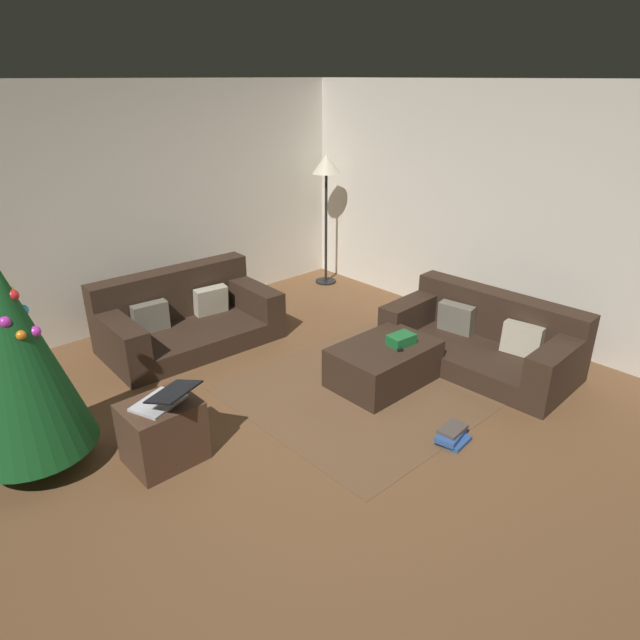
{
  "coord_description": "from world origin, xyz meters",
  "views": [
    {
      "loc": [
        -2.27,
        -2.67,
        2.63
      ],
      "look_at": [
        0.62,
        0.46,
        0.75
      ],
      "focal_mm": 31.24,
      "sensor_mm": 36.0,
      "label": 1
    }
  ],
  "objects_px": {
    "side_table": "(163,432)",
    "ottoman": "(384,364)",
    "laptop": "(164,399)",
    "corner_lamp": "(326,174)",
    "book_stack": "(452,435)",
    "gift_box": "(401,339)",
    "couch_left": "(185,318)",
    "christmas_tree": "(14,355)",
    "tv_remote": "(398,347)",
    "couch_right": "(484,339)"
  },
  "relations": [
    {
      "from": "side_table",
      "to": "book_stack",
      "type": "distance_m",
      "value": 2.2
    },
    {
      "from": "couch_right",
      "to": "christmas_tree",
      "type": "distance_m",
      "value": 4.06
    },
    {
      "from": "gift_box",
      "to": "book_stack",
      "type": "xyz_separation_m",
      "value": [
        -0.43,
        -0.9,
        -0.37
      ]
    },
    {
      "from": "tv_remote",
      "to": "side_table",
      "type": "xyz_separation_m",
      "value": [
        -2.1,
        0.45,
        -0.15
      ]
    },
    {
      "from": "couch_left",
      "to": "gift_box",
      "type": "bearing_deg",
      "value": 118.63
    },
    {
      "from": "couch_right",
      "to": "gift_box",
      "type": "distance_m",
      "value": 0.96
    },
    {
      "from": "couch_right",
      "to": "tv_remote",
      "type": "relative_size",
      "value": 11.4
    },
    {
      "from": "tv_remote",
      "to": "book_stack",
      "type": "xyz_separation_m",
      "value": [
        -0.35,
        -0.87,
        -0.33
      ]
    },
    {
      "from": "gift_box",
      "to": "book_stack",
      "type": "height_order",
      "value": "gift_box"
    },
    {
      "from": "couch_right",
      "to": "ottoman",
      "type": "height_order",
      "value": "couch_right"
    },
    {
      "from": "couch_left",
      "to": "corner_lamp",
      "type": "distance_m",
      "value": 2.68
    },
    {
      "from": "gift_box",
      "to": "corner_lamp",
      "type": "bearing_deg",
      "value": 61.01
    },
    {
      "from": "ottoman",
      "to": "side_table",
      "type": "height_order",
      "value": "side_table"
    },
    {
      "from": "ottoman",
      "to": "laptop",
      "type": "xyz_separation_m",
      "value": [
        -2.04,
        0.28,
        0.35
      ]
    },
    {
      "from": "couch_left",
      "to": "book_stack",
      "type": "distance_m",
      "value": 3.06
    },
    {
      "from": "couch_right",
      "to": "laptop",
      "type": "distance_m",
      "value": 3.14
    },
    {
      "from": "tv_remote",
      "to": "christmas_tree",
      "type": "xyz_separation_m",
      "value": [
        -2.81,
        1.01,
        0.52
      ]
    },
    {
      "from": "side_table",
      "to": "corner_lamp",
      "type": "relative_size",
      "value": 0.3
    },
    {
      "from": "ottoman",
      "to": "tv_remote",
      "type": "xyz_separation_m",
      "value": [
        0.05,
        -0.11,
        0.2
      ]
    },
    {
      "from": "ottoman",
      "to": "book_stack",
      "type": "height_order",
      "value": "ottoman"
    },
    {
      "from": "book_stack",
      "to": "ottoman",
      "type": "bearing_deg",
      "value": 73.02
    },
    {
      "from": "book_stack",
      "to": "corner_lamp",
      "type": "xyz_separation_m",
      "value": [
        1.78,
        3.34,
        1.41
      ]
    },
    {
      "from": "corner_lamp",
      "to": "tv_remote",
      "type": "bearing_deg",
      "value": -120.15
    },
    {
      "from": "christmas_tree",
      "to": "laptop",
      "type": "relative_size",
      "value": 3.41
    },
    {
      "from": "side_table",
      "to": "book_stack",
      "type": "relative_size",
      "value": 1.59
    },
    {
      "from": "ottoman",
      "to": "christmas_tree",
      "type": "bearing_deg",
      "value": 161.99
    },
    {
      "from": "ottoman",
      "to": "corner_lamp",
      "type": "relative_size",
      "value": 0.56
    },
    {
      "from": "couch_left",
      "to": "book_stack",
      "type": "height_order",
      "value": "couch_left"
    },
    {
      "from": "gift_box",
      "to": "christmas_tree",
      "type": "bearing_deg",
      "value": 161.25
    },
    {
      "from": "ottoman",
      "to": "laptop",
      "type": "relative_size",
      "value": 1.9
    },
    {
      "from": "tv_remote",
      "to": "side_table",
      "type": "distance_m",
      "value": 2.16
    },
    {
      "from": "gift_box",
      "to": "christmas_tree",
      "type": "xyz_separation_m",
      "value": [
        -2.9,
        0.98,
        0.49
      ]
    },
    {
      "from": "laptop",
      "to": "couch_left",
      "type": "bearing_deg",
      "value": 56.57
    },
    {
      "from": "couch_left",
      "to": "book_stack",
      "type": "relative_size",
      "value": 5.51
    },
    {
      "from": "couch_right",
      "to": "ottoman",
      "type": "relative_size",
      "value": 1.9
    },
    {
      "from": "tv_remote",
      "to": "laptop",
      "type": "height_order",
      "value": "laptop"
    },
    {
      "from": "side_table",
      "to": "tv_remote",
      "type": "bearing_deg",
      "value": -11.99
    },
    {
      "from": "side_table",
      "to": "ottoman",
      "type": "bearing_deg",
      "value": -9.21
    },
    {
      "from": "laptop",
      "to": "corner_lamp",
      "type": "height_order",
      "value": "corner_lamp"
    },
    {
      "from": "gift_box",
      "to": "laptop",
      "type": "height_order",
      "value": "laptop"
    },
    {
      "from": "couch_right",
      "to": "laptop",
      "type": "height_order",
      "value": "couch_right"
    },
    {
      "from": "couch_left",
      "to": "christmas_tree",
      "type": "distance_m",
      "value": 2.26
    },
    {
      "from": "christmas_tree",
      "to": "tv_remote",
      "type": "bearing_deg",
      "value": -19.8
    },
    {
      "from": "couch_right",
      "to": "christmas_tree",
      "type": "height_order",
      "value": "christmas_tree"
    },
    {
      "from": "christmas_tree",
      "to": "corner_lamp",
      "type": "xyz_separation_m",
      "value": [
        4.25,
        1.45,
        0.55
      ]
    },
    {
      "from": "side_table",
      "to": "book_stack",
      "type": "height_order",
      "value": "side_table"
    },
    {
      "from": "tv_remote",
      "to": "book_stack",
      "type": "height_order",
      "value": "tv_remote"
    },
    {
      "from": "couch_left",
      "to": "side_table",
      "type": "xyz_separation_m",
      "value": [
        -1.16,
        -1.67,
        -0.03
      ]
    },
    {
      "from": "couch_right",
      "to": "side_table",
      "type": "xyz_separation_m",
      "value": [
        -3.07,
        0.75,
        -0.02
      ]
    },
    {
      "from": "christmas_tree",
      "to": "side_table",
      "type": "relative_size",
      "value": 3.32
    }
  ]
}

